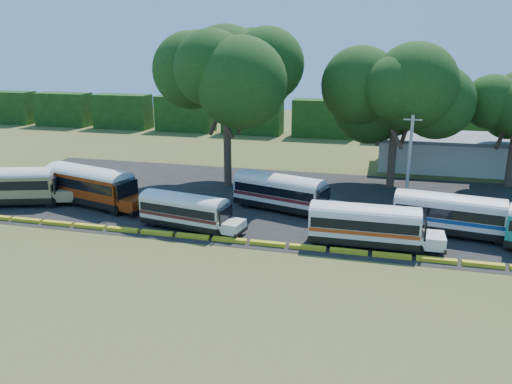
% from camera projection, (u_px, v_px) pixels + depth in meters
% --- Properties ---
extents(ground, '(160.00, 160.00, 0.00)m').
position_uv_depth(ground, '(245.00, 249.00, 36.80)').
color(ground, '#42531B').
rests_on(ground, ground).
extents(asphalt_strip, '(64.00, 24.00, 0.02)m').
position_uv_depth(asphalt_strip, '(288.00, 202.00, 47.71)').
color(asphalt_strip, black).
rests_on(asphalt_strip, ground).
extents(curb, '(53.70, 0.45, 0.30)m').
position_uv_depth(curb, '(248.00, 242.00, 37.69)').
color(curb, gold).
rests_on(curb, ground).
extents(terminal_building, '(19.00, 9.00, 4.00)m').
position_uv_depth(terminal_building, '(456.00, 152.00, 59.84)').
color(terminal_building, beige).
rests_on(terminal_building, ground).
extents(treeline_backdrop, '(130.00, 4.00, 6.00)m').
position_uv_depth(treeline_backdrop, '(324.00, 118.00, 80.55)').
color(treeline_backdrop, black).
rests_on(treeline_backdrop, ground).
extents(bus_beige, '(11.13, 5.92, 3.57)m').
position_uv_depth(bus_beige, '(9.00, 184.00, 46.27)').
color(bus_beige, black).
rests_on(bus_beige, ground).
extents(bus_red, '(11.42, 5.66, 3.65)m').
position_uv_depth(bus_red, '(91.00, 184.00, 46.21)').
color(bus_red, black).
rests_on(bus_red, ground).
extents(bus_cream_west, '(9.13, 3.73, 2.92)m').
position_uv_depth(bus_cream_west, '(186.00, 209.00, 40.39)').
color(bus_cream_west, black).
rests_on(bus_cream_west, ground).
extents(bus_cream_east, '(10.39, 5.23, 3.32)m').
position_uv_depth(bus_cream_east, '(281.00, 190.00, 44.80)').
color(bus_cream_east, black).
rests_on(bus_cream_east, ground).
extents(bus_white_red, '(9.79, 2.49, 3.22)m').
position_uv_depth(bus_white_red, '(367.00, 223.00, 36.78)').
color(bus_white_red, black).
rests_on(bus_white_red, ground).
extents(bus_white_blue, '(10.29, 4.02, 3.30)m').
position_uv_depth(bus_white_blue, '(451.00, 212.00, 39.00)').
color(bus_white_blue, black).
rests_on(bus_white_blue, ground).
extents(tree_west, '(12.05, 12.05, 16.47)m').
position_uv_depth(tree_west, '(226.00, 70.00, 49.79)').
color(tree_west, '#3D2B1E').
rests_on(tree_west, ground).
extents(tree_center, '(10.60, 10.60, 13.82)m').
position_uv_depth(tree_center, '(397.00, 92.00, 49.82)').
color(tree_center, '#3D2B1E').
rests_on(tree_center, ground).
extents(utility_pole, '(1.60, 0.30, 8.50)m').
position_uv_depth(utility_pole, '(409.00, 160.00, 45.27)').
color(utility_pole, gray).
rests_on(utility_pole, ground).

